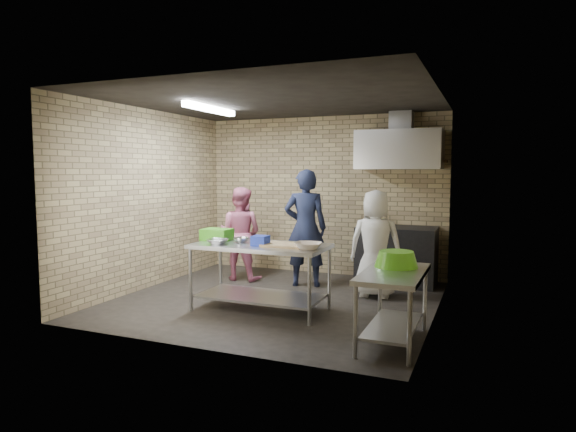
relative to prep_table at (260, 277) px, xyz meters
The scene contains 25 objects.
floor 0.66m from the prep_table, 91.40° to the left, with size 4.20×4.20×0.00m, color black.
ceiling 2.33m from the prep_table, 91.40° to the left, with size 4.20×4.20×0.00m, color black.
back_wall 2.68m from the prep_table, 90.28° to the left, with size 4.20×0.06×2.70m, color tan.
front_wall 1.75m from the prep_table, 90.48° to the right, with size 4.20×0.06×2.70m, color tan.
left_wall 2.36m from the prep_table, 166.43° to the left, with size 0.06×4.00×2.70m, color tan.
right_wall 2.34m from the prep_table, 13.73° to the left, with size 0.06×4.00×2.70m, color tan.
prep_table is the anchor object (origin of this frame).
side_counter 1.88m from the prep_table, 18.27° to the right, with size 0.60×1.20×0.75m, color silver.
stove 2.54m from the prep_table, 58.23° to the left, with size 1.20×0.70×0.90m, color black.
range_hood 3.08m from the prep_table, 58.82° to the left, with size 1.30×0.60×0.60m, color silver.
hood_duct 3.45m from the prep_table, 60.46° to the left, with size 0.35×0.30×0.30m, color #A5A8AD.
wall_shelf 3.27m from the prep_table, 55.69° to the left, with size 0.80×0.20×0.04m, color #3F2B19.
fluorescent_fixture 2.49m from the prep_table, 153.26° to the left, with size 0.10×1.25×0.08m, color white.
green_crate 0.87m from the prep_table, behind, with size 0.38×0.28×0.15m, color green.
blue_tub 0.50m from the prep_table, 63.43° to the right, with size 0.19×0.19×0.12m, color #1B36CF.
cutting_board 0.56m from the prep_table, ahead, with size 0.52×0.40×0.03m, color #D4B67A.
mixing_bowl_a 0.71m from the prep_table, 158.20° to the right, with size 0.26×0.26×0.06m, color silver.
mixing_bowl_b 0.55m from the prep_table, behind, with size 0.20×0.20×0.06m, color silver.
ceramic_bowl 0.85m from the prep_table, 12.09° to the right, with size 0.33×0.33×0.08m, color beige.
green_basin 1.85m from the prep_table, 10.89° to the right, with size 0.46×0.46×0.17m, color #59C626, non-canonical shape.
bottle_red 3.20m from the prep_table, 59.97° to the left, with size 0.07×0.07×0.18m, color #B22619.
bottle_green 3.39m from the prep_table, 53.32° to the left, with size 0.06×0.06×0.15m, color green.
man_navy 1.57m from the prep_table, 87.98° to the left, with size 0.66×0.43×1.80m, color black.
woman_pink 1.88m from the prep_table, 125.64° to the left, with size 0.73×0.57×1.51m, color pink.
woman_white 1.75m from the prep_table, 45.57° to the left, with size 0.74×0.48×1.51m, color white.
Camera 1 is at (2.69, -6.10, 1.76)m, focal length 30.85 mm.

